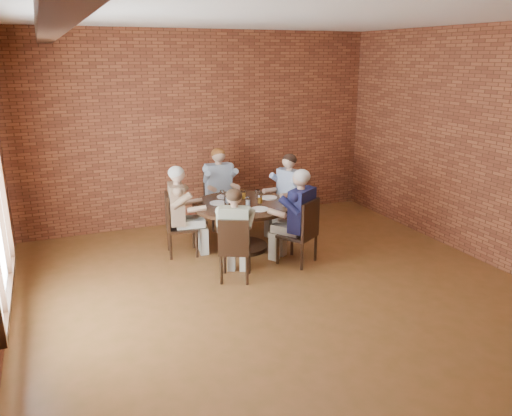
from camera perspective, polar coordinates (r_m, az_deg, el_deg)
name	(u,v)px	position (r m, az deg, el deg)	size (l,w,h in m)	color
floor	(287,299)	(6.45, 3.60, -10.35)	(7.00, 7.00, 0.00)	brown
ceiling	(293,13)	(5.74, 4.27, 21.37)	(7.00, 7.00, 0.00)	white
wall_back	(202,129)	(9.08, -6.17, 8.96)	(7.00, 7.00, 0.00)	brown
wall_right	(496,149)	(7.86, 25.72, 6.12)	(7.00, 7.00, 0.00)	brown
ceiling_beam	(48,20)	(5.12, -22.63, 19.26)	(0.22, 6.90, 0.26)	black
dining_table	(243,217)	(7.85, -1.53, -1.02)	(1.57, 1.57, 0.75)	black
chair_a	(291,204)	(8.60, 3.97, 0.51)	(0.58, 0.58, 0.97)	black
diner_a	(287,195)	(8.48, 3.56, 1.51)	(0.56, 0.69, 1.39)	#385492
chair_b	(218,197)	(8.97, -4.33, 1.25)	(0.47, 0.47, 0.99)	black
diner_b	(220,189)	(8.83, -4.16, 2.22)	(0.58, 0.71, 1.42)	#94A7BD
chair_c	(175,222)	(7.71, -9.20, -1.64)	(0.52, 0.52, 0.97)	black
diner_c	(181,211)	(7.66, -8.56, -0.36)	(0.56, 0.69, 1.39)	brown
chair_d	(235,247)	(6.71, -2.47, -4.51)	(0.55, 0.55, 0.92)	black
diner_d	(235,235)	(6.73, -2.42, -3.08)	(0.51, 0.62, 1.30)	#B59F8E
chair_e	(303,230)	(7.29, 5.40, -2.52)	(0.65, 0.65, 0.99)	black
diner_e	(298,217)	(7.28, 4.77, -1.04)	(0.58, 0.71, 1.42)	#191A46
plate_a	(269,198)	(8.07, 1.51, 1.20)	(0.26, 0.26, 0.01)	white
plate_b	(225,197)	(8.14, -3.59, 1.30)	(0.26, 0.26, 0.01)	white
plate_c	(218,203)	(7.81, -4.35, 0.59)	(0.26, 0.26, 0.01)	white
plate_d	(260,209)	(7.47, 0.44, -0.12)	(0.26, 0.26, 0.01)	white
glass_a	(258,194)	(8.04, 0.18, 1.60)	(0.07, 0.07, 0.14)	white
glass_b	(244,194)	(8.05, -1.43, 1.61)	(0.07, 0.07, 0.14)	white
glass_c	(222,195)	(8.04, -3.90, 1.55)	(0.07, 0.07, 0.14)	white
glass_d	(227,198)	(7.83, -3.38, 1.13)	(0.07, 0.07, 0.14)	white
glass_e	(226,201)	(7.68, -3.39, 0.81)	(0.07, 0.07, 0.14)	white
glass_f	(234,206)	(7.44, -2.50, 0.28)	(0.07, 0.07, 0.14)	white
glass_g	(248,201)	(7.65, -0.93, 0.78)	(0.07, 0.07, 0.14)	white
glass_h	(260,199)	(7.78, 0.48, 1.05)	(0.07, 0.07, 0.14)	white
smartphone	(261,208)	(7.53, 0.58, 0.00)	(0.07, 0.14, 0.01)	black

